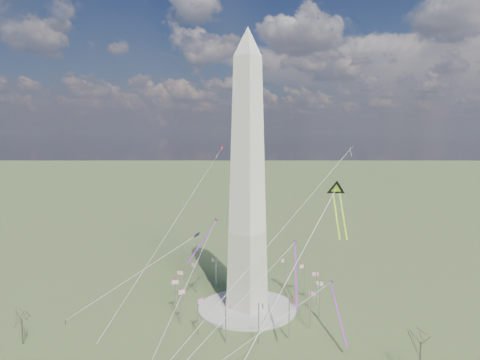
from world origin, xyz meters
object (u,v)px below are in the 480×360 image
Objects in this scene: washington_monument at (248,180)px; person_west at (66,322)px; tree_near at (421,339)px; kite_delta_black at (337,192)px.

person_west is at bearing -130.04° from washington_monument.
kite_delta_black is (-30.48, 11.01, 35.61)m from tree_near.
washington_monument is 66.79× the size of person_west.
tree_near is 9.32× the size of person_west.
tree_near is 111.51m from person_west.
washington_monument is at bearing 174.89° from tree_near.
person_west is at bearing 2.99° from kite_delta_black.
tree_near is at bearing -5.11° from washington_monument.
kite_delta_black is at bearing 160.14° from tree_near.
tree_near is (62.19, -5.56, -38.00)m from washington_monument.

